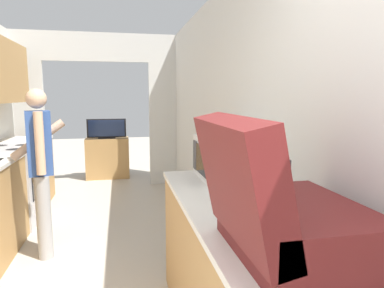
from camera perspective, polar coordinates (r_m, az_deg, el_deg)
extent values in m
cube|color=silver|center=(2.73, 8.87, 2.48)|extent=(0.06, 7.60, 2.50)
cube|color=silver|center=(5.98, -26.30, 2.58)|extent=(0.65, 0.06, 2.05)
cube|color=silver|center=(5.85, -3.94, 3.30)|extent=(0.65, 0.06, 2.05)
cube|color=silver|center=(5.83, -15.72, 15.31)|extent=(2.95, 0.06, 0.45)
cube|color=#B2844C|center=(5.35, -25.92, -4.31)|extent=(0.60, 0.77, 0.88)
cube|color=silver|center=(5.28, -26.21, 0.56)|extent=(0.62, 0.78, 0.03)
cube|color=silver|center=(1.90, 8.54, -10.93)|extent=(0.62, 1.92, 0.03)
cube|color=#B7B7BC|center=(4.61, -28.11, -6.12)|extent=(0.62, 0.79, 0.91)
cube|color=black|center=(4.53, -24.28, -6.11)|extent=(0.01, 0.54, 0.27)
cylinder|color=#B7B7BC|center=(4.48, -24.20, -3.27)|extent=(0.02, 0.63, 0.02)
cylinder|color=#232328|center=(4.33, -27.56, -0.82)|extent=(0.16, 0.16, 0.01)
cylinder|color=#232328|center=(4.66, -26.44, -0.17)|extent=(0.16, 0.16, 0.01)
cylinder|color=#232328|center=(4.73, -29.35, -0.26)|extent=(0.16, 0.16, 0.01)
cylinder|color=#9E9E9E|center=(3.51, -23.43, -11.20)|extent=(0.16, 0.16, 0.79)
cylinder|color=#9E9E9E|center=(3.67, -23.57, -10.36)|extent=(0.16, 0.16, 0.79)
cube|color=#335193|center=(3.44, -24.15, 0.15)|extent=(0.26, 0.26, 0.59)
cylinder|color=#DBAD89|center=(3.29, -24.06, 0.09)|extent=(0.10, 0.10, 0.56)
cylinder|color=#DBAD89|center=(3.58, -24.25, 0.67)|extent=(0.51, 0.20, 0.39)
sphere|color=#DBAD89|center=(3.41, -24.54, 6.89)|extent=(0.18, 0.18, 0.18)
cube|color=#5B1919|center=(1.38, 17.03, -13.40)|extent=(0.44, 0.61, 0.20)
cube|color=#5B1919|center=(1.23, 7.86, -6.05)|extent=(0.20, 0.61, 0.46)
cube|color=#2D2D33|center=(1.61, 11.77, -4.51)|extent=(0.27, 0.02, 0.10)
cube|color=white|center=(2.49, 5.45, -2.28)|extent=(0.36, 0.47, 0.30)
cube|color=black|center=(2.40, 1.55, -2.65)|extent=(0.01, 0.28, 0.21)
cube|color=#38383D|center=(2.60, 0.49, -1.82)|extent=(0.01, 0.09, 0.22)
cube|color=red|center=(1.97, 7.37, -9.17)|extent=(0.24, 0.27, 0.03)
cube|color=#33894C|center=(1.95, 7.32, -8.43)|extent=(0.21, 0.27, 0.02)
cube|color=#B2844C|center=(6.53, -13.87, -2.24)|extent=(0.77, 0.42, 0.74)
cube|color=black|center=(6.43, -13.99, 1.01)|extent=(0.30, 0.16, 0.02)
cube|color=black|center=(6.41, -14.05, 2.59)|extent=(0.69, 0.04, 0.34)
cube|color=navy|center=(6.39, -14.05, 2.57)|extent=(0.64, 0.01, 0.30)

